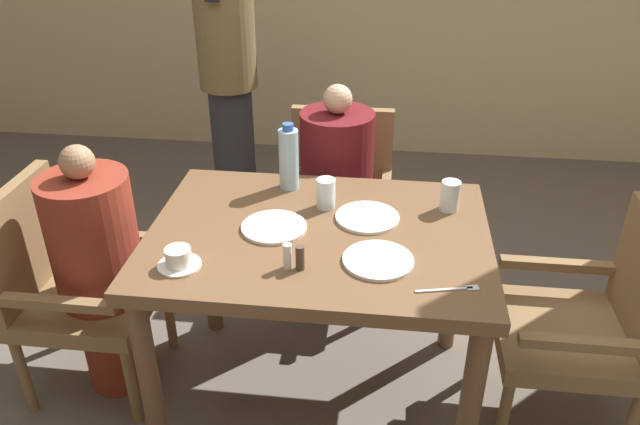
{
  "coord_description": "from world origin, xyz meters",
  "views": [
    {
      "loc": [
        0.22,
        -1.81,
        1.88
      ],
      "look_at": [
        0.0,
        0.04,
        0.82
      ],
      "focal_mm": 35.0,
      "sensor_mm": 36.0,
      "label": 1
    }
  ],
  "objects_px": {
    "chair_left_side": "(69,282)",
    "plate_dessert_center": "(378,260)",
    "teacup_with_saucer": "(179,259)",
    "diner_in_left_chair": "(100,271)",
    "water_bottle": "(289,158)",
    "chair_right_side": "(591,320)",
    "plate_main_left": "(274,228)",
    "chair_far_side": "(339,197)",
    "plate_main_right": "(367,217)",
    "standing_host": "(228,64)",
    "glass_tall_near": "(326,193)",
    "glass_tall_mid": "(450,196)",
    "diner_in_far_chair": "(336,197)"
  },
  "relations": [
    {
      "from": "chair_left_side",
      "to": "plate_main_left",
      "type": "xyz_separation_m",
      "value": [
        0.81,
        -0.0,
        0.3
      ]
    },
    {
      "from": "chair_far_side",
      "to": "water_bottle",
      "type": "distance_m",
      "value": 0.66
    },
    {
      "from": "plate_dessert_center",
      "to": "teacup_with_saucer",
      "type": "relative_size",
      "value": 1.65
    },
    {
      "from": "diner_in_left_chair",
      "to": "standing_host",
      "type": "xyz_separation_m",
      "value": [
        0.19,
        1.29,
        0.42
      ]
    },
    {
      "from": "diner_in_far_chair",
      "to": "chair_far_side",
      "type": "bearing_deg",
      "value": 90.0
    },
    {
      "from": "diner_in_left_chair",
      "to": "chair_far_side",
      "type": "bearing_deg",
      "value": 44.23
    },
    {
      "from": "teacup_with_saucer",
      "to": "diner_in_left_chair",
      "type": "bearing_deg",
      "value": 148.18
    },
    {
      "from": "plate_main_right",
      "to": "teacup_with_saucer",
      "type": "height_order",
      "value": "teacup_with_saucer"
    },
    {
      "from": "diner_in_left_chair",
      "to": "water_bottle",
      "type": "bearing_deg",
      "value": 25.01
    },
    {
      "from": "teacup_with_saucer",
      "to": "standing_host",
      "type": "bearing_deg",
      "value": 98.18
    },
    {
      "from": "chair_far_side",
      "to": "glass_tall_mid",
      "type": "bearing_deg",
      "value": -52.84
    },
    {
      "from": "chair_far_side",
      "to": "diner_in_far_chair",
      "type": "relative_size",
      "value": 0.81
    },
    {
      "from": "chair_left_side",
      "to": "standing_host",
      "type": "height_order",
      "value": "standing_host"
    },
    {
      "from": "teacup_with_saucer",
      "to": "chair_far_side",
      "type": "bearing_deg",
      "value": 69.01
    },
    {
      "from": "standing_host",
      "to": "glass_tall_mid",
      "type": "distance_m",
      "value": 1.54
    },
    {
      "from": "teacup_with_saucer",
      "to": "glass_tall_near",
      "type": "distance_m",
      "value": 0.6
    },
    {
      "from": "diner_in_far_chair",
      "to": "plate_main_left",
      "type": "relative_size",
      "value": 4.74
    },
    {
      "from": "chair_left_side",
      "to": "standing_host",
      "type": "bearing_deg",
      "value": 75.64
    },
    {
      "from": "diner_in_left_chair",
      "to": "plate_main_right",
      "type": "distance_m",
      "value": 1.02
    },
    {
      "from": "chair_far_side",
      "to": "plate_dessert_center",
      "type": "height_order",
      "value": "chair_far_side"
    },
    {
      "from": "plate_main_left",
      "to": "teacup_with_saucer",
      "type": "bearing_deg",
      "value": -134.65
    },
    {
      "from": "chair_far_side",
      "to": "plate_main_left",
      "type": "xyz_separation_m",
      "value": [
        -0.15,
        -0.81,
        0.3
      ]
    },
    {
      "from": "water_bottle",
      "to": "chair_right_side",
      "type": "bearing_deg",
      "value": -15.76
    },
    {
      "from": "plate_main_right",
      "to": "glass_tall_near",
      "type": "distance_m",
      "value": 0.18
    },
    {
      "from": "diner_in_far_chair",
      "to": "plate_main_right",
      "type": "distance_m",
      "value": 0.63
    },
    {
      "from": "chair_left_side",
      "to": "diner_in_far_chair",
      "type": "xyz_separation_m",
      "value": [
        0.96,
        0.67,
        0.08
      ]
    },
    {
      "from": "glass_tall_near",
      "to": "glass_tall_mid",
      "type": "height_order",
      "value": "same"
    },
    {
      "from": "plate_main_left",
      "to": "chair_far_side",
      "type": "bearing_deg",
      "value": 79.13
    },
    {
      "from": "teacup_with_saucer",
      "to": "glass_tall_near",
      "type": "height_order",
      "value": "glass_tall_near"
    },
    {
      "from": "plate_main_right",
      "to": "chair_far_side",
      "type": "bearing_deg",
      "value": 103.0
    },
    {
      "from": "glass_tall_near",
      "to": "diner_in_left_chair",
      "type": "bearing_deg",
      "value": -168.24
    },
    {
      "from": "plate_main_left",
      "to": "chair_right_side",
      "type": "bearing_deg",
      "value": 0.17
    },
    {
      "from": "diner_in_left_chair",
      "to": "glass_tall_mid",
      "type": "height_order",
      "value": "diner_in_left_chair"
    },
    {
      "from": "chair_left_side",
      "to": "plate_dessert_center",
      "type": "bearing_deg",
      "value": -7.88
    },
    {
      "from": "chair_left_side",
      "to": "glass_tall_near",
      "type": "relative_size",
      "value": 7.71
    },
    {
      "from": "glass_tall_near",
      "to": "glass_tall_mid",
      "type": "xyz_separation_m",
      "value": [
        0.44,
        0.03,
        0.0
      ]
    },
    {
      "from": "chair_far_side",
      "to": "standing_host",
      "type": "xyz_separation_m",
      "value": [
        -0.63,
        0.49,
        0.48
      ]
    },
    {
      "from": "plate_dessert_center",
      "to": "water_bottle",
      "type": "distance_m",
      "value": 0.61
    },
    {
      "from": "plate_main_right",
      "to": "water_bottle",
      "type": "bearing_deg",
      "value": 146.17
    },
    {
      "from": "chair_far_side",
      "to": "chair_left_side",
      "type": "bearing_deg",
      "value": -140.13
    },
    {
      "from": "diner_in_left_chair",
      "to": "plate_main_right",
      "type": "xyz_separation_m",
      "value": [
        0.98,
        0.1,
        0.24
      ]
    },
    {
      "from": "chair_left_side",
      "to": "teacup_with_saucer",
      "type": "distance_m",
      "value": 0.69
    },
    {
      "from": "plate_main_left",
      "to": "plate_dessert_center",
      "type": "distance_m",
      "value": 0.4
    },
    {
      "from": "plate_main_left",
      "to": "glass_tall_near",
      "type": "xyz_separation_m",
      "value": [
        0.16,
        0.18,
        0.05
      ]
    },
    {
      "from": "plate_main_right",
      "to": "plate_dessert_center",
      "type": "distance_m",
      "value": 0.27
    },
    {
      "from": "chair_right_side",
      "to": "plate_main_right",
      "type": "relative_size",
      "value": 3.83
    },
    {
      "from": "plate_main_left",
      "to": "glass_tall_mid",
      "type": "relative_size",
      "value": 2.01
    },
    {
      "from": "water_bottle",
      "to": "standing_host",
      "type": "bearing_deg",
      "value": 116.09
    },
    {
      "from": "chair_left_side",
      "to": "water_bottle",
      "type": "distance_m",
      "value": 0.96
    },
    {
      "from": "chair_left_side",
      "to": "water_bottle",
      "type": "height_order",
      "value": "water_bottle"
    }
  ]
}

